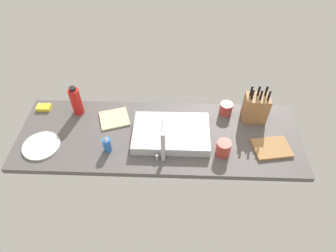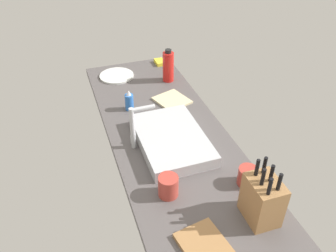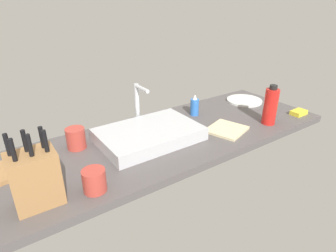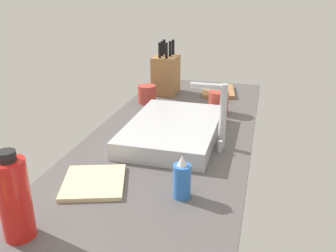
{
  "view_description": "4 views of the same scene",
  "coord_description": "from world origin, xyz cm",
  "px_view_note": "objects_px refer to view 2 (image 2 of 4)",
  "views": [
    {
      "loc": [
        -9.8,
        120.21,
        140.85
      ],
      "look_at": [
        -5.71,
        1.19,
        12.81
      ],
      "focal_mm": 31.45,
      "sensor_mm": 36.0,
      "label": 1
    },
    {
      "loc": [
        -132.82,
        45.81,
        112.04
      ],
      "look_at": [
        -0.8,
        0.64,
        9.77
      ],
      "focal_mm": 37.35,
      "sensor_mm": 36.0,
      "label": 2
    },
    {
      "loc": [
        -68.61,
        -102.6,
        66.87
      ],
      "look_at": [
        -0.72,
        -4.35,
        11.08
      ],
      "focal_mm": 30.72,
      "sensor_mm": 36.0,
      "label": 3
    },
    {
      "loc": [
        110.23,
        31.1,
        57.26
      ],
      "look_at": [
        -4.85,
        0.0,
        8.87
      ],
      "focal_mm": 39.07,
      "sensor_mm": 36.0,
      "label": 4
    }
  ],
  "objects_px": {
    "faucet": "(135,124)",
    "dish_towel": "(172,100)",
    "ceramic_cup": "(168,186)",
    "knife_block": "(262,200)",
    "coffee_mug": "(247,176)",
    "dinner_plate": "(117,76)",
    "cutting_board": "(206,249)",
    "sink_basin": "(171,139)",
    "dish_sponge": "(160,62)",
    "soap_bottle": "(129,101)",
    "water_bottle": "(168,66)"
  },
  "relations": [
    {
      "from": "faucet",
      "to": "dish_towel",
      "type": "bearing_deg",
      "value": -42.13
    },
    {
      "from": "ceramic_cup",
      "to": "knife_block",
      "type": "bearing_deg",
      "value": -127.21
    },
    {
      "from": "knife_block",
      "to": "dish_towel",
      "type": "distance_m",
      "value": 0.91
    },
    {
      "from": "knife_block",
      "to": "coffee_mug",
      "type": "distance_m",
      "value": 0.19
    },
    {
      "from": "dinner_plate",
      "to": "dish_towel",
      "type": "bearing_deg",
      "value": -148.98
    },
    {
      "from": "ceramic_cup",
      "to": "coffee_mug",
      "type": "bearing_deg",
      "value": -98.19
    },
    {
      "from": "knife_block",
      "to": "dish_towel",
      "type": "height_order",
      "value": "knife_block"
    },
    {
      "from": "faucet",
      "to": "cutting_board",
      "type": "xyz_separation_m",
      "value": [
        -0.64,
        -0.09,
        -0.12
      ]
    },
    {
      "from": "coffee_mug",
      "to": "knife_block",
      "type": "bearing_deg",
      "value": 165.98
    },
    {
      "from": "faucet",
      "to": "ceramic_cup",
      "type": "relative_size",
      "value": 2.36
    },
    {
      "from": "sink_basin",
      "to": "dish_sponge",
      "type": "distance_m",
      "value": 0.89
    },
    {
      "from": "faucet",
      "to": "soap_bottle",
      "type": "bearing_deg",
      "value": -8.24
    },
    {
      "from": "soap_bottle",
      "to": "coffee_mug",
      "type": "xyz_separation_m",
      "value": [
        -0.72,
        -0.33,
        -0.01
      ]
    },
    {
      "from": "faucet",
      "to": "coffee_mug",
      "type": "distance_m",
      "value": 0.56
    },
    {
      "from": "sink_basin",
      "to": "ceramic_cup",
      "type": "distance_m",
      "value": 0.33
    },
    {
      "from": "cutting_board",
      "to": "dish_towel",
      "type": "xyz_separation_m",
      "value": [
        0.97,
        -0.21,
        -0.0
      ]
    },
    {
      "from": "cutting_board",
      "to": "dish_sponge",
      "type": "bearing_deg",
      "value": -11.45
    },
    {
      "from": "cutting_board",
      "to": "ceramic_cup",
      "type": "distance_m",
      "value": 0.3
    },
    {
      "from": "ceramic_cup",
      "to": "water_bottle",
      "type": "bearing_deg",
      "value": -18.9
    },
    {
      "from": "cutting_board",
      "to": "ceramic_cup",
      "type": "xyz_separation_m",
      "value": [
        0.29,
        0.04,
        0.04
      ]
    },
    {
      "from": "faucet",
      "to": "dish_towel",
      "type": "distance_m",
      "value": 0.46
    },
    {
      "from": "dish_towel",
      "to": "faucet",
      "type": "bearing_deg",
      "value": 137.87
    },
    {
      "from": "dish_sponge",
      "to": "dish_towel",
      "type": "bearing_deg",
      "value": 170.43
    },
    {
      "from": "knife_block",
      "to": "ceramic_cup",
      "type": "height_order",
      "value": "knife_block"
    },
    {
      "from": "sink_basin",
      "to": "dish_sponge",
      "type": "height_order",
      "value": "sink_basin"
    },
    {
      "from": "knife_block",
      "to": "soap_bottle",
      "type": "relative_size",
      "value": 2.13
    },
    {
      "from": "sink_basin",
      "to": "coffee_mug",
      "type": "relative_size",
      "value": 5.61
    },
    {
      "from": "cutting_board",
      "to": "sink_basin",
      "type": "bearing_deg",
      "value": -7.52
    },
    {
      "from": "cutting_board",
      "to": "ceramic_cup",
      "type": "height_order",
      "value": "ceramic_cup"
    },
    {
      "from": "water_bottle",
      "to": "ceramic_cup",
      "type": "bearing_deg",
      "value": 161.1
    },
    {
      "from": "knife_block",
      "to": "ceramic_cup",
      "type": "bearing_deg",
      "value": 53.56
    },
    {
      "from": "sink_basin",
      "to": "faucet",
      "type": "relative_size",
      "value": 2.08
    },
    {
      "from": "soap_bottle",
      "to": "ceramic_cup",
      "type": "distance_m",
      "value": 0.68
    },
    {
      "from": "faucet",
      "to": "dish_sponge",
      "type": "bearing_deg",
      "value": -24.99
    },
    {
      "from": "soap_bottle",
      "to": "ceramic_cup",
      "type": "height_order",
      "value": "soap_bottle"
    },
    {
      "from": "dinner_plate",
      "to": "coffee_mug",
      "type": "distance_m",
      "value": 1.17
    },
    {
      "from": "coffee_mug",
      "to": "dish_sponge",
      "type": "relative_size",
      "value": 0.92
    },
    {
      "from": "knife_block",
      "to": "soap_bottle",
      "type": "bearing_deg",
      "value": 18.73
    },
    {
      "from": "faucet",
      "to": "dinner_plate",
      "type": "height_order",
      "value": "faucet"
    },
    {
      "from": "water_bottle",
      "to": "faucet",
      "type": "bearing_deg",
      "value": 147.95
    },
    {
      "from": "soap_bottle",
      "to": "faucet",
      "type": "bearing_deg",
      "value": 171.76
    },
    {
      "from": "dinner_plate",
      "to": "dish_towel",
      "type": "xyz_separation_m",
      "value": [
        -0.4,
        -0.24,
        0.0
      ]
    },
    {
      "from": "cutting_board",
      "to": "dish_towel",
      "type": "bearing_deg",
      "value": -12.39
    },
    {
      "from": "sink_basin",
      "to": "water_bottle",
      "type": "relative_size",
      "value": 2.2
    },
    {
      "from": "water_bottle",
      "to": "dinner_plate",
      "type": "bearing_deg",
      "value": 62.74
    },
    {
      "from": "water_bottle",
      "to": "dinner_plate",
      "type": "xyz_separation_m",
      "value": [
        0.16,
        0.3,
        -0.09
      ]
    },
    {
      "from": "water_bottle",
      "to": "dinner_plate",
      "type": "relative_size",
      "value": 0.95
    },
    {
      "from": "soap_bottle",
      "to": "dish_sponge",
      "type": "relative_size",
      "value": 1.34
    },
    {
      "from": "sink_basin",
      "to": "soap_bottle",
      "type": "distance_m",
      "value": 0.39
    },
    {
      "from": "cutting_board",
      "to": "dish_towel",
      "type": "relative_size",
      "value": 1.17
    }
  ]
}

